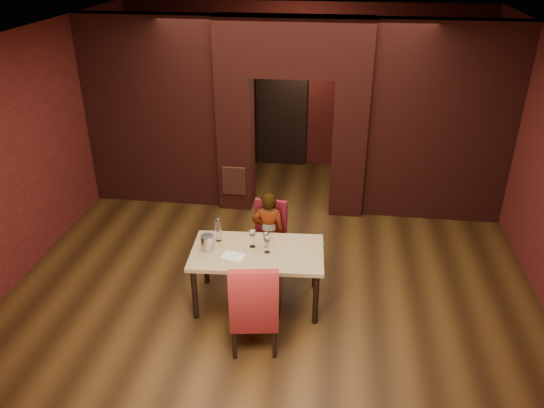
{
  "coord_description": "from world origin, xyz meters",
  "views": [
    {
      "loc": [
        0.77,
        -6.33,
        4.29
      ],
      "look_at": [
        -0.07,
        0.0,
        1.03
      ],
      "focal_mm": 35.0,
      "sensor_mm": 36.0,
      "label": 1
    }
  ],
  "objects": [
    {
      "name": "wall_left",
      "position": [
        -3.5,
        0.0,
        1.6
      ],
      "size": [
        0.04,
        8.0,
        3.2
      ],
      "primitive_type": "cube",
      "color": "maroon",
      "rests_on": "ground"
    },
    {
      "name": "vent_panel",
      "position": [
        -0.95,
        1.71,
        0.55
      ],
      "size": [
        0.4,
        0.03,
        0.5
      ],
      "primitive_type": "cube",
      "color": "#9B472D",
      "rests_on": "ground"
    },
    {
      "name": "wine_glass_a",
      "position": [
        -0.22,
        -0.7,
        0.88
      ],
      "size": [
        0.09,
        0.09,
        0.22
      ],
      "primitive_type": null,
      "color": "white",
      "rests_on": "dining_table"
    },
    {
      "name": "person_seated",
      "position": [
        -0.11,
        -0.07,
        0.62
      ],
      "size": [
        0.45,
        0.3,
        1.24
      ],
      "primitive_type": "imported",
      "rotation": [
        0.0,
        0.0,
        3.14
      ],
      "color": "white",
      "rests_on": "ground"
    },
    {
      "name": "dining_table",
      "position": [
        -0.15,
        -0.79,
        0.39
      ],
      "size": [
        1.7,
        1.03,
        0.77
      ],
      "primitive_type": "cube",
      "rotation": [
        0.0,
        0.0,
        0.07
      ],
      "color": "tan",
      "rests_on": "ground"
    },
    {
      "name": "wing_wall_right",
      "position": [
        2.36,
        2.0,
        1.6
      ],
      "size": [
        2.28,
        0.35,
        3.2
      ],
      "primitive_type": "cube",
      "color": "maroon",
      "rests_on": "ground"
    },
    {
      "name": "wing_wall_left",
      "position": [
        -2.36,
        2.0,
        1.6
      ],
      "size": [
        2.28,
        0.35,
        3.2
      ],
      "primitive_type": "cube",
      "color": "maroon",
      "rests_on": "ground"
    },
    {
      "name": "rear_door",
      "position": [
        -0.4,
        3.94,
        1.05
      ],
      "size": [
        0.9,
        0.08,
        2.1
      ],
      "primitive_type": "cube",
      "color": "black",
      "rests_on": "ground"
    },
    {
      "name": "wall_front",
      "position": [
        0.0,
        -4.0,
        1.6
      ],
      "size": [
        7.0,
        0.04,
        3.2
      ],
      "primitive_type": "cube",
      "color": "maroon",
      "rests_on": "ground"
    },
    {
      "name": "wine_glass_b",
      "position": [
        -0.06,
        -0.68,
        0.87
      ],
      "size": [
        0.08,
        0.08,
        0.19
      ],
      "primitive_type": null,
      "color": "silver",
      "rests_on": "dining_table"
    },
    {
      "name": "wall_back",
      "position": [
        0.0,
        4.0,
        1.6
      ],
      "size": [
        7.0,
        0.04,
        3.2
      ],
      "primitive_type": "cube",
      "color": "maroon",
      "rests_on": "ground"
    },
    {
      "name": "pillar_left",
      "position": [
        -0.95,
        2.0,
        1.15
      ],
      "size": [
        0.55,
        0.55,
        2.3
      ],
      "primitive_type": "cube",
      "color": "maroon",
      "rests_on": "ground"
    },
    {
      "name": "floor",
      "position": [
        0.0,
        0.0,
        0.0
      ],
      "size": [
        8.0,
        8.0,
        0.0
      ],
      "primitive_type": "plane",
      "color": "#432B10",
      "rests_on": "ground"
    },
    {
      "name": "wine_bucket",
      "position": [
        -0.77,
        -0.84,
        0.87
      ],
      "size": [
        0.16,
        0.16,
        0.2
      ],
      "primitive_type": "cylinder",
      "color": "#A8A9AF",
      "rests_on": "dining_table"
    },
    {
      "name": "wine_glass_c",
      "position": [
        -0.02,
        -0.81,
        0.88
      ],
      "size": [
        0.09,
        0.09,
        0.22
      ],
      "primitive_type": null,
      "color": "white",
      "rests_on": "dining_table"
    },
    {
      "name": "pillar_right",
      "position": [
        0.95,
        2.0,
        1.15
      ],
      "size": [
        0.55,
        0.55,
        2.3
      ],
      "primitive_type": "cube",
      "color": "maroon",
      "rests_on": "ground"
    },
    {
      "name": "chair_near",
      "position": [
        -0.06,
        -1.61,
        0.59
      ],
      "size": [
        0.61,
        0.61,
        1.17
      ],
      "primitive_type": "cube",
      "rotation": [
        0.0,
        0.0,
        3.3
      ],
      "color": "maroon",
      "rests_on": "ground"
    },
    {
      "name": "lintel",
      "position": [
        0.0,
        2.0,
        2.75
      ],
      "size": [
        2.45,
        0.55,
        0.9
      ],
      "primitive_type": "cube",
      "color": "maroon",
      "rests_on": "ground"
    },
    {
      "name": "chair_far",
      "position": [
        -0.13,
        -0.02,
        0.5
      ],
      "size": [
        0.5,
        0.5,
        1.0
      ],
      "primitive_type": "cube",
      "rotation": [
        0.0,
        0.0,
        -0.11
      ],
      "color": "maroon",
      "rests_on": "ground"
    },
    {
      "name": "potted_plant",
      "position": [
        0.47,
        0.13,
        0.23
      ],
      "size": [
        0.51,
        0.48,
        0.46
      ],
      "primitive_type": "imported",
      "rotation": [
        0.0,
        0.0,
        0.36
      ],
      "color": "#276324",
      "rests_on": "ground"
    },
    {
      "name": "tasting_sheet",
      "position": [
        -0.42,
        -0.95,
        0.77
      ],
      "size": [
        0.3,
        0.25,
        0.0
      ],
      "primitive_type": "cube",
      "rotation": [
        0.0,
        0.0,
        -0.21
      ],
      "color": "silver",
      "rests_on": "dining_table"
    },
    {
      "name": "ceiling",
      "position": [
        0.0,
        0.0,
        3.2
      ],
      "size": [
        7.0,
        8.0,
        0.04
      ],
      "primitive_type": "cube",
      "color": "silver",
      "rests_on": "ground"
    },
    {
      "name": "rear_door_frame",
      "position": [
        -0.4,
        3.9,
        1.05
      ],
      "size": [
        1.02,
        0.04,
        2.22
      ],
      "primitive_type": "cube",
      "color": "black",
      "rests_on": "ground"
    },
    {
      "name": "water_bottle",
      "position": [
        -0.68,
        -0.61,
        0.93
      ],
      "size": [
        0.07,
        0.07,
        0.32
      ],
      "primitive_type": "cylinder",
      "color": "silver",
      "rests_on": "dining_table"
    }
  ]
}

